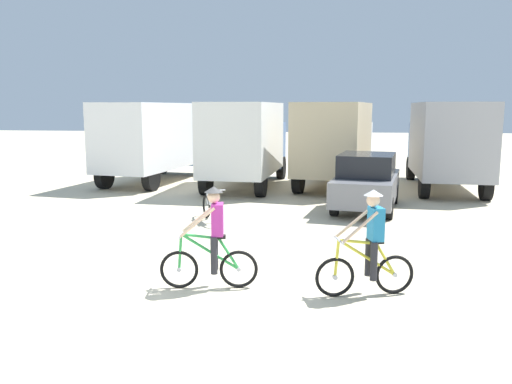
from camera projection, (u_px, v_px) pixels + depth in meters
ground_plane at (198, 290)px, 9.20m from camera, size 120.00×120.00×0.00m
box_truck_avon_van at (154, 138)px, 22.27m from camera, size 3.34×7.02×3.35m
box_truck_white_box at (246, 140)px, 20.89m from camera, size 2.78×6.88×3.35m
box_truck_tan_camper at (336, 140)px, 21.10m from camera, size 3.46×7.05×3.35m
box_truck_grey_hauler at (447, 141)px, 20.21m from camera, size 2.77×6.88×3.35m
sedan_parked at (367, 182)px, 16.33m from camera, size 2.49×4.45×1.76m
cyclist_orange_shirt at (212, 241)px, 9.18m from camera, size 1.72×0.53×1.82m
cyclist_cowboy_hat at (369, 247)px, 8.83m from camera, size 1.69×0.64×1.82m
bicycle_spare at (212, 207)px, 14.69m from camera, size 0.90×1.55×0.97m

